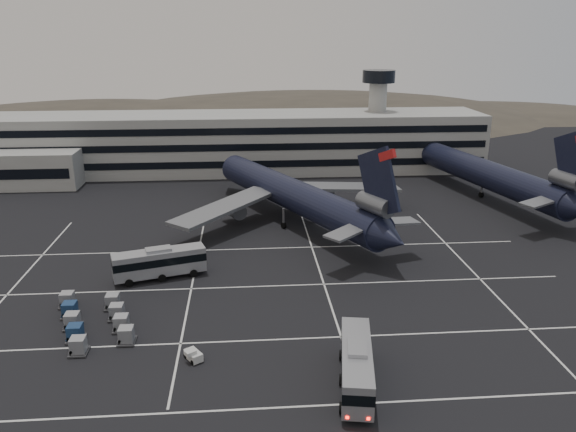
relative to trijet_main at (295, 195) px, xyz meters
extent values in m
plane|color=black|center=(-10.32, -30.13, -5.25)|extent=(260.00, 260.00, 0.00)
cube|color=silver|center=(-10.32, -52.13, -5.24)|extent=(90.00, 0.25, 0.01)
cube|color=silver|center=(-10.32, -40.13, -5.24)|extent=(90.00, 0.25, 0.01)
cube|color=silver|center=(-10.32, -26.13, -5.24)|extent=(90.00, 0.25, 0.01)
cube|color=silver|center=(-10.32, -12.13, -5.24)|extent=(90.00, 0.25, 0.01)
cube|color=silver|center=(-40.32, -24.13, -5.24)|extent=(0.25, 55.00, 0.01)
cube|color=silver|center=(-16.32, -24.13, -5.24)|extent=(0.25, 55.00, 0.01)
cube|color=silver|center=(1.68, -24.13, -5.24)|extent=(0.25, 55.00, 0.01)
cube|color=silver|center=(23.68, -24.13, -5.24)|extent=(0.25, 55.00, 0.01)
cube|color=gray|center=(-10.32, 41.87, 1.75)|extent=(120.00, 18.00, 14.00)
cube|color=black|center=(-10.32, 32.82, -1.75)|extent=(118.00, 0.20, 1.60)
cube|color=black|center=(-10.32, 32.82, 2.25)|extent=(118.00, 0.20, 1.60)
cube|color=black|center=(-10.32, 32.82, 5.95)|extent=(118.00, 0.20, 1.60)
cube|color=gray|center=(-60.32, 29.87, -1.25)|extent=(30.00, 10.00, 8.00)
cylinder|color=gray|center=(24.68, 43.87, 5.75)|extent=(4.40, 4.40, 22.00)
cylinder|color=black|center=(24.68, 43.87, 17.25)|extent=(8.00, 8.00, 3.00)
ellipsoid|color=#38332B|center=(-70.32, 139.87, -15.75)|extent=(196.00, 140.00, 32.00)
ellipsoid|color=#38332B|center=(19.68, 139.87, -18.75)|extent=(252.00, 180.00, 44.00)
ellipsoid|color=#38332B|center=(99.68, 139.87, -14.25)|extent=(168.00, 120.00, 24.00)
cylinder|color=black|center=(-0.22, 0.45, -0.05)|extent=(26.46, 45.44, 5.60)
cone|color=black|center=(-11.93, 23.89, -0.05)|extent=(7.02, 6.53, 5.60)
cone|color=black|center=(11.62, -23.26, -0.05)|extent=(6.74, 6.73, 5.04)
cube|color=black|center=(10.05, -20.13, 7.35)|extent=(4.68, 8.70, 10.97)
cube|color=#B11717|center=(10.72, -21.47, 11.55)|extent=(1.94, 3.14, 2.24)
cylinder|color=#595B60|center=(9.83, -19.68, 4.05)|extent=(5.10, 6.57, 2.70)
cube|color=slate|center=(5.85, -21.11, 0.55)|extent=(7.86, 7.18, 0.87)
cube|color=slate|center=(13.36, -17.35, 0.55)|extent=(8.07, 4.98, 0.87)
cube|color=slate|center=(-12.30, -3.35, -0.85)|extent=(18.69, 20.13, 1.75)
cylinder|color=#595B60|center=(-10.96, 0.68, -2.55)|extent=(4.87, 6.13, 2.70)
cube|color=slate|center=(10.06, 7.83, -0.85)|extent=(22.37, 7.23, 1.75)
cylinder|color=#595B60|center=(6.04, 9.17, -2.55)|extent=(4.87, 6.13, 2.70)
cylinder|color=slate|center=(-7.09, 14.19, -3.05)|extent=(0.44, 0.44, 3.00)
cylinder|color=black|center=(-7.09, 14.19, -4.70)|extent=(0.94, 1.21, 1.10)
cylinder|color=slate|center=(-2.19, -2.77, -3.05)|extent=(0.44, 0.44, 3.00)
cylinder|color=black|center=(-2.19, -2.77, -4.70)|extent=(0.94, 1.21, 1.10)
cylinder|color=slate|center=(3.53, 0.09, -3.05)|extent=(0.44, 0.44, 3.00)
cylinder|color=black|center=(3.53, 0.09, -4.70)|extent=(0.94, 1.21, 1.10)
cylinder|color=black|center=(40.33, 13.47, -0.05)|extent=(15.51, 48.11, 5.60)
cone|color=black|center=(34.86, 39.09, -0.05)|extent=(6.42, 5.57, 5.60)
cube|color=black|center=(45.14, -9.02, 7.35)|extent=(2.47, 9.37, 10.97)
cylinder|color=#595B60|center=(45.04, -8.53, 4.05)|extent=(3.89, 6.43, 2.70)
cube|color=slate|center=(40.82, -8.92, 0.55)|extent=(8.16, 5.98, 0.87)
cylinder|color=slate|center=(40.33, 13.47, -3.05)|extent=(0.44, 0.44, 3.00)
cylinder|color=black|center=(40.33, 13.47, -4.70)|extent=(0.72, 1.18, 1.10)
cube|color=#989A9F|center=(1.53, -49.26, -2.92)|extent=(4.88, 12.79, 3.41)
cube|color=black|center=(1.53, -49.26, -2.51)|extent=(4.95, 12.86, 1.08)
cube|color=#989A9F|center=(1.53, -49.26, -1.01)|extent=(2.36, 3.66, 0.40)
cylinder|color=black|center=(-0.59, -53.33, -4.70)|extent=(0.54, 1.14, 1.09)
cylinder|color=black|center=(2.21, -53.81, -4.70)|extent=(0.54, 1.14, 1.09)
cylinder|color=black|center=(0.13, -49.02, -4.70)|extent=(0.54, 1.14, 1.09)
cylinder|color=black|center=(2.93, -49.50, -4.70)|extent=(0.54, 1.14, 1.09)
cylinder|color=black|center=(0.86, -44.71, -4.70)|extent=(0.54, 1.14, 1.09)
cylinder|color=black|center=(3.66, -45.19, -4.70)|extent=(0.54, 1.14, 1.09)
cube|color=#FF0C05|center=(-0.40, -55.29, -4.23)|extent=(0.30, 0.14, 0.25)
cube|color=#FF0C05|center=(1.39, -55.59, -4.23)|extent=(0.30, 0.14, 0.25)
cube|color=#989A9F|center=(-20.91, -22.20, -2.89)|extent=(12.93, 6.42, 3.45)
cube|color=black|center=(-20.91, -22.20, -2.48)|extent=(13.00, 6.50, 1.09)
cube|color=#989A9F|center=(-20.91, -22.20, -0.96)|extent=(3.83, 2.76, 0.40)
cylinder|color=black|center=(-16.26, -22.29, -4.70)|extent=(1.16, 0.67, 1.10)
cylinder|color=black|center=(-17.09, -19.54, -4.70)|extent=(1.16, 0.67, 1.10)
cylinder|color=black|center=(-20.49, -23.57, -4.70)|extent=(1.16, 0.67, 1.10)
cylinder|color=black|center=(-21.33, -20.83, -4.70)|extent=(1.16, 0.67, 1.10)
cylinder|color=black|center=(-24.72, -24.86, -4.70)|extent=(1.16, 0.67, 1.10)
cylinder|color=black|center=(-25.56, -22.11, -4.70)|extent=(1.16, 0.67, 1.10)
cube|color=silver|center=(-24.59, -18.48, -4.71)|extent=(1.76, 2.41, 0.88)
cube|color=silver|center=(-24.73, -18.95, -4.12)|extent=(1.29, 1.16, 0.49)
cylinder|color=black|center=(-25.34, -19.08, -4.97)|extent=(0.37, 0.59, 0.55)
cylinder|color=black|center=(-24.31, -19.39, -4.97)|extent=(0.37, 0.59, 0.55)
cylinder|color=black|center=(-24.88, -17.58, -4.97)|extent=(0.37, 0.59, 0.55)
cylinder|color=black|center=(-23.85, -17.89, -4.97)|extent=(0.37, 0.59, 0.55)
cube|color=silver|center=(-14.60, -43.52, -4.71)|extent=(2.16, 2.44, 0.88)
cube|color=silver|center=(-14.33, -43.93, -4.12)|extent=(1.38, 1.33, 0.49)
cylinder|color=black|center=(-14.62, -44.47, -4.98)|extent=(0.48, 0.58, 0.55)
cylinder|color=black|center=(-13.72, -43.88, -4.98)|extent=(0.48, 0.58, 0.55)
cylinder|color=black|center=(-15.48, -43.16, -4.98)|extent=(0.48, 0.58, 0.55)
cylinder|color=black|center=(-14.57, -42.57, -4.98)|extent=(0.48, 0.58, 0.55)
cube|color=#2D2D30|center=(-26.97, -41.25, -5.09)|extent=(2.59, 2.76, 0.18)
cylinder|color=black|center=(-26.97, -41.25, -5.15)|extent=(0.10, 0.20, 0.20)
cube|color=#93969B|center=(-26.97, -41.25, -4.19)|extent=(2.02, 2.02, 1.61)
cube|color=#2D2D30|center=(-22.27, -39.43, -5.09)|extent=(2.59, 2.76, 0.18)
cylinder|color=black|center=(-22.27, -39.43, -5.15)|extent=(0.10, 0.20, 0.20)
cube|color=#93969B|center=(-22.27, -39.43, -4.19)|extent=(2.02, 2.02, 1.61)
cube|color=#2D2D30|center=(-28.06, -38.43, -5.09)|extent=(2.59, 2.76, 0.18)
cylinder|color=black|center=(-28.06, -38.43, -5.15)|extent=(0.10, 0.20, 0.20)
cube|color=navy|center=(-28.06, -38.43, -4.19)|extent=(2.02, 2.02, 1.61)
cube|color=#2D2D30|center=(-23.36, -36.61, -5.09)|extent=(2.59, 2.76, 0.18)
cylinder|color=black|center=(-23.36, -36.61, -5.15)|extent=(0.10, 0.20, 0.20)
cube|color=#93969B|center=(-23.36, -36.61, -4.19)|extent=(2.02, 2.02, 1.61)
cube|color=#2D2D30|center=(-29.16, -35.61, -5.09)|extent=(2.59, 2.76, 0.18)
cylinder|color=black|center=(-29.16, -35.61, -5.15)|extent=(0.10, 0.20, 0.20)
cube|color=#93969B|center=(-29.16, -35.61, -4.19)|extent=(2.02, 2.02, 1.61)
cube|color=#2D2D30|center=(-24.45, -33.79, -5.09)|extent=(2.59, 2.76, 0.18)
cylinder|color=black|center=(-24.45, -33.79, -5.15)|extent=(0.10, 0.20, 0.20)
cube|color=#93969B|center=(-24.45, -33.79, -4.19)|extent=(2.02, 2.02, 1.61)
cube|color=#2D2D30|center=(-30.25, -32.79, -5.09)|extent=(2.59, 2.76, 0.18)
cylinder|color=black|center=(-30.25, -32.79, -5.15)|extent=(0.10, 0.20, 0.20)
cube|color=navy|center=(-30.25, -32.79, -4.19)|extent=(2.02, 2.02, 1.61)
cube|color=#2D2D30|center=(-25.55, -30.97, -5.09)|extent=(2.59, 2.76, 0.18)
cylinder|color=black|center=(-25.55, -30.97, -5.15)|extent=(0.10, 0.20, 0.20)
cube|color=#93969B|center=(-25.55, -30.97, -4.19)|extent=(2.02, 2.02, 1.61)
cube|color=#2D2D30|center=(-31.34, -29.97, -5.09)|extent=(2.59, 2.76, 0.18)
cylinder|color=black|center=(-31.34, -29.97, -5.15)|extent=(0.10, 0.20, 0.20)
cube|color=#93969B|center=(-31.34, -29.97, -4.19)|extent=(2.02, 2.02, 1.61)
camera|label=1|loc=(-8.75, -95.49, 27.56)|focal=35.00mm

